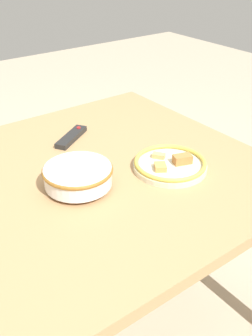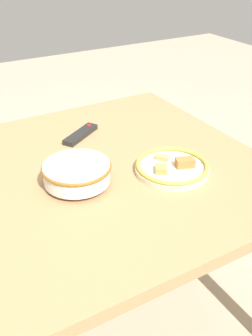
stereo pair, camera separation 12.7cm
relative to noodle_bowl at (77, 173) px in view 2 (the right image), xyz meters
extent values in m
plane|color=#B7A88E|center=(0.09, 0.06, -0.76)|extent=(8.00, 8.00, 0.00)
cube|color=tan|center=(0.09, 0.06, -0.06)|extent=(1.15, 1.07, 0.04)
cylinder|color=tan|center=(0.59, 0.52, -0.42)|extent=(0.06, 0.06, 0.67)
cylinder|color=silver|center=(0.00, 0.00, -0.04)|extent=(0.09, 0.09, 0.01)
cylinder|color=silver|center=(0.00, 0.00, 0.00)|extent=(0.21, 0.21, 0.06)
cylinder|color=#9E4C1E|center=(0.00, 0.00, 0.00)|extent=(0.19, 0.19, 0.05)
torus|color=#936023|center=(0.00, 0.00, 0.02)|extent=(0.22, 0.22, 0.01)
cylinder|color=beige|center=(0.31, -0.09, -0.03)|extent=(0.25, 0.25, 0.02)
torus|color=gold|center=(0.31, -0.09, -0.02)|extent=(0.24, 0.24, 0.01)
cube|color=tan|center=(0.26, -0.09, -0.02)|extent=(0.06, 0.06, 0.02)
cube|color=tan|center=(0.30, -0.03, -0.02)|extent=(0.04, 0.05, 0.02)
cube|color=#B2753D|center=(0.34, -0.11, -0.01)|extent=(0.07, 0.05, 0.03)
cube|color=black|center=(0.15, 0.31, -0.03)|extent=(0.18, 0.14, 0.02)
cylinder|color=red|center=(0.20, 0.34, -0.02)|extent=(0.02, 0.02, 0.00)
camera|label=1|loc=(-0.50, -0.92, 0.65)|focal=42.00mm
camera|label=2|loc=(-0.39, -0.99, 0.65)|focal=42.00mm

